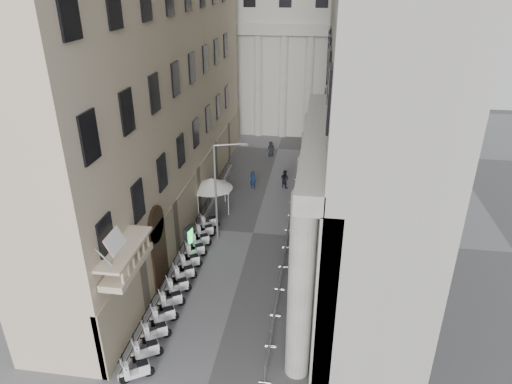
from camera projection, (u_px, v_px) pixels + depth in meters
far_building at (289, 4)px, 54.79m from camera, size 22.00×10.00×30.00m
iron_fence at (195, 237)px, 35.04m from camera, size 0.30×28.00×1.40m
blue_awning at (310, 198)px, 41.07m from camera, size 1.60×3.00×3.00m
flag at (134, 367)px, 23.39m from camera, size 1.00×1.40×8.20m
scooter_0 at (138, 379)px, 22.69m from camera, size 1.49×1.20×1.50m
scooter_1 at (148, 359)px, 23.91m from camera, size 1.49×1.20×1.50m
scooter_2 at (157, 340)px, 25.13m from camera, size 1.49×1.20×1.50m
scooter_3 at (165, 323)px, 26.35m from camera, size 1.49×1.20×1.50m
scooter_4 at (172, 308)px, 27.57m from camera, size 1.49×1.20×1.50m
scooter_5 at (179, 294)px, 28.78m from camera, size 1.49×1.20×1.50m
scooter_6 at (185, 281)px, 30.00m from camera, size 1.49×1.20×1.50m
scooter_7 at (191, 269)px, 31.22m from camera, size 1.49×1.20×1.50m
scooter_8 at (196, 258)px, 32.44m from camera, size 1.49×1.20×1.50m
scooter_9 at (201, 247)px, 33.66m from camera, size 1.49×1.20×1.50m
scooter_10 at (205, 238)px, 34.88m from camera, size 1.49×1.20×1.50m
scooter_11 at (209, 229)px, 36.10m from camera, size 1.49×1.20×1.50m
barrier_0 at (268, 364)px, 23.55m from camera, size 0.60×2.40×1.10m
barrier_1 at (273, 331)px, 25.78m from camera, size 0.60×2.40×1.10m
barrier_2 at (277, 302)px, 28.01m from camera, size 0.60×2.40×1.10m
barrier_3 at (281, 278)px, 30.25m from camera, size 0.60×2.40×1.10m
barrier_4 at (285, 257)px, 32.48m from camera, size 0.60×2.40×1.10m
barrier_5 at (288, 239)px, 34.71m from camera, size 0.60×2.40×1.10m
barrier_6 at (290, 223)px, 36.94m from camera, size 0.60×2.40×1.10m
barrier_7 at (292, 209)px, 39.17m from camera, size 0.60×2.40×1.10m
barrier_8 at (295, 196)px, 41.40m from camera, size 0.60×2.40×1.10m
barrier_9 at (296, 185)px, 43.64m from camera, size 0.60×2.40×1.10m
security_tent at (216, 185)px, 37.78m from camera, size 3.56×3.56×2.89m
street_lamp at (219, 185)px, 32.95m from camera, size 2.38×0.92×7.55m
info_kiosk at (189, 239)px, 32.83m from camera, size 0.49×0.97×1.98m
pedestrian_a at (253, 180)px, 42.54m from camera, size 0.77×0.65×1.78m
pedestrian_b at (285, 179)px, 42.80m from camera, size 1.07×1.03×1.75m
pedestrian_c at (271, 149)px, 50.26m from camera, size 0.97×0.84×1.68m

